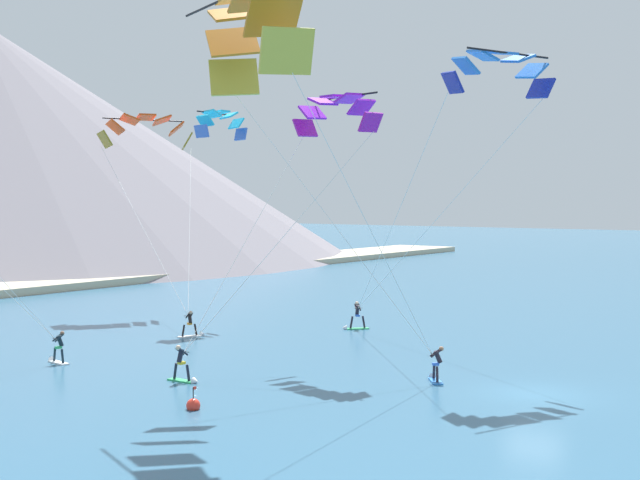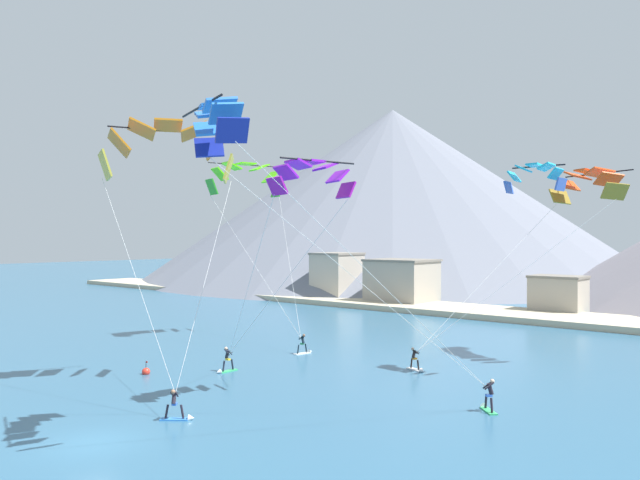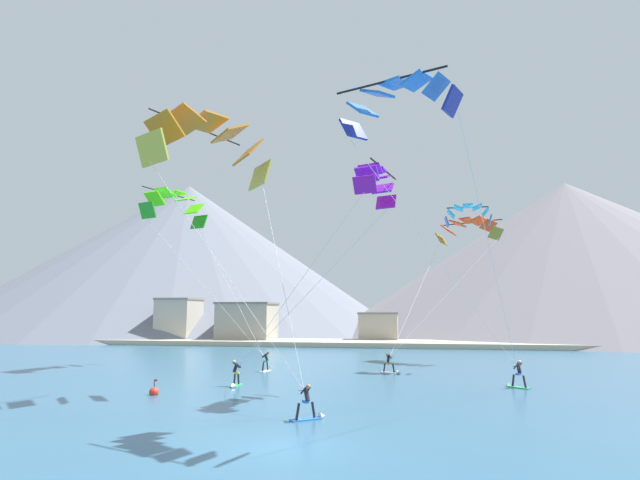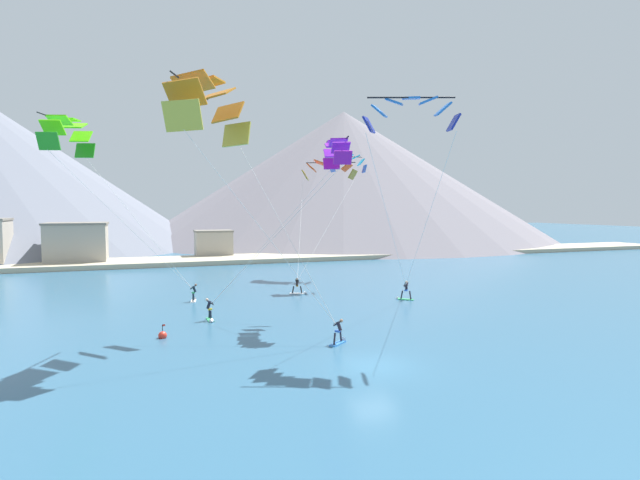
% 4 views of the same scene
% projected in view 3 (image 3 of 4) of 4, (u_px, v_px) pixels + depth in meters
% --- Properties ---
extents(ground_plane, '(400.00, 400.00, 0.00)m').
position_uv_depth(ground_plane, '(285.00, 447.00, 17.97)').
color(ground_plane, '#2D5B7A').
extents(kitesurfer_near_lead, '(1.76, 1.03, 1.68)m').
position_uv_depth(kitesurfer_near_lead, '(391.00, 367.00, 39.61)').
color(kitesurfer_near_lead, white).
rests_on(kitesurfer_near_lead, ground).
extents(kitesurfer_near_trail, '(1.54, 1.48, 1.82)m').
position_uv_depth(kitesurfer_near_trail, '(516.00, 379.00, 32.20)').
color(kitesurfer_near_trail, '#33B266').
rests_on(kitesurfer_near_trail, ground).
extents(kitesurfer_mid_center, '(1.60, 1.40, 1.69)m').
position_uv_depth(kitesurfer_mid_center, '(310.00, 409.00, 22.63)').
color(kitesurfer_mid_center, '#337FDB').
rests_on(kitesurfer_mid_center, ground).
extents(kitesurfer_far_left, '(0.61, 1.74, 1.76)m').
position_uv_depth(kitesurfer_far_left, '(235.00, 378.00, 32.67)').
color(kitesurfer_far_left, '#33B266').
rests_on(kitesurfer_far_left, ground).
extents(kitesurfer_far_right, '(0.69, 1.78, 1.69)m').
position_uv_depth(kitesurfer_far_right, '(267.00, 365.00, 41.08)').
color(kitesurfer_far_right, white).
rests_on(kitesurfer_far_right, ground).
extents(parafoil_kite_near_lead, '(11.24, 14.36, 13.26)m').
position_uv_depth(parafoil_kite_near_lead, '(468.00, 228.00, 51.84)').
color(parafoil_kite_near_lead, olive).
extents(parafoil_kite_near_trail, '(9.84, 14.54, 14.03)m').
position_uv_depth(parafoil_kite_near_trail, '(399.00, 101.00, 22.90)').
color(parafoil_kite_near_trail, navy).
extents(parafoil_kite_mid_center, '(10.10, 8.83, 15.51)m').
position_uv_depth(parafoil_kite_mid_center, '(209.00, 141.00, 30.58)').
color(parafoil_kite_mid_center, gold).
extents(parafoil_kite_far_left, '(10.53, 5.67, 12.36)m').
position_uv_depth(parafoil_kite_far_left, '(375.00, 182.00, 31.09)').
color(parafoil_kite_far_left, '#93159D').
extents(parafoil_kite_far_right, '(12.07, 7.62, 15.04)m').
position_uv_depth(parafoil_kite_far_right, '(175.00, 204.00, 48.05)').
color(parafoil_kite_far_right, '#25931D').
extents(parafoil_kite_distant_high_outer, '(4.09, 1.43, 1.95)m').
position_uv_depth(parafoil_kite_distant_high_outer, '(468.00, 213.00, 44.05)').
color(parafoil_kite_distant_high_outer, '#3D64C7').
extents(race_marker_buoy, '(0.56, 0.56, 1.02)m').
position_uv_depth(race_marker_buoy, '(154.00, 392.00, 29.38)').
color(race_marker_buoy, red).
rests_on(race_marker_buoy, ground).
extents(shoreline_strip, '(180.00, 10.00, 0.70)m').
position_uv_depth(shoreline_strip, '(379.00, 343.00, 71.37)').
color(shoreline_strip, '#BCAD8E').
rests_on(shoreline_strip, ground).
extents(shore_building_harbour_front, '(8.52, 7.19, 6.32)m').
position_uv_depth(shore_building_harbour_front, '(247.00, 323.00, 77.62)').
color(shore_building_harbour_front, '#A89E8E').
rests_on(shore_building_harbour_front, ground).
extents(shore_building_promenade_mid, '(6.09, 4.47, 4.77)m').
position_uv_depth(shore_building_promenade_mid, '(379.00, 328.00, 76.53)').
color(shore_building_promenade_mid, '#A89E8E').
rests_on(shore_building_promenade_mid, ground).
extents(shore_building_quay_east, '(5.81, 6.58, 7.02)m').
position_uv_depth(shore_building_quay_east, '(179.00, 320.00, 80.03)').
color(shore_building_quay_east, '#B7AD9E').
rests_on(shore_building_quay_east, ground).
extents(mountain_peak_west_ridge, '(111.25, 111.25, 38.14)m').
position_uv_depth(mountain_peak_west_ridge, '(187.00, 257.00, 130.52)').
color(mountain_peak_west_ridge, slate).
rests_on(mountain_peak_west_ridge, ground).
extents(mountain_peak_central_summit, '(107.75, 107.75, 34.07)m').
position_uv_depth(mountain_peak_central_summit, '(570.00, 257.00, 111.72)').
color(mountain_peak_central_summit, slate).
rests_on(mountain_peak_central_summit, ground).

